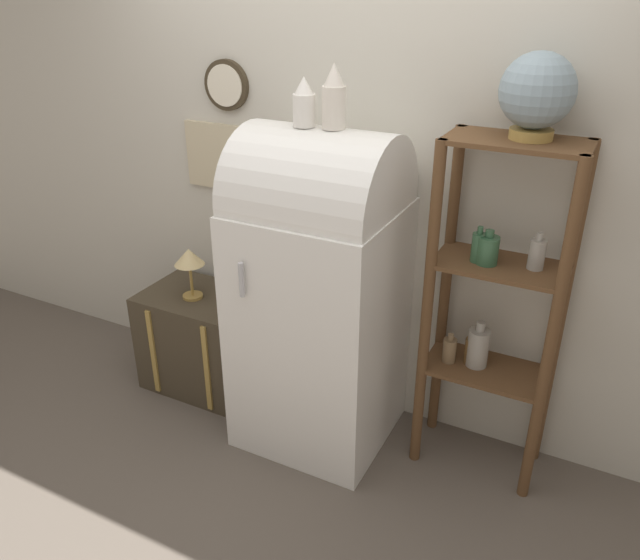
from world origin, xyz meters
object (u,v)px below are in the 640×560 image
object	(u,v)px
globe	(537,93)
desk_lamp	(189,260)
vase_left	(304,103)
refrigerator	(319,288)
vase_center	(334,98)
suitcase_trunk	(205,340)

from	to	relation	value
globe	desk_lamp	bearing A→B (deg)	-174.98
globe	vase_left	distance (m)	0.92
desk_lamp	globe	bearing A→B (deg)	5.02
globe	desk_lamp	distance (m)	1.91
refrigerator	desk_lamp	bearing A→B (deg)	177.88
vase_left	vase_center	bearing A→B (deg)	8.15
globe	vase_center	distance (m)	0.79
vase_center	desk_lamp	size ratio (longest dim) A/B	0.92
refrigerator	suitcase_trunk	xyz separation A→B (m)	(-0.77, 0.07, -0.54)
suitcase_trunk	globe	xyz separation A→B (m)	(1.61, 0.11, 1.49)
desk_lamp	refrigerator	bearing A→B (deg)	-2.12
globe	vase_left	xyz separation A→B (m)	(-0.90, -0.19, -0.08)
suitcase_trunk	desk_lamp	world-z (taller)	desk_lamp
suitcase_trunk	globe	world-z (taller)	globe
globe	vase_left	world-z (taller)	globe
globe	vase_center	xyz separation A→B (m)	(-0.77, -0.17, -0.06)
globe	suitcase_trunk	bearing A→B (deg)	-176.22
vase_left	desk_lamp	xyz separation A→B (m)	(-0.73, 0.04, -0.89)
suitcase_trunk	vase_center	size ratio (longest dim) A/B	2.52
vase_left	desk_lamp	world-z (taller)	vase_left
refrigerator	desk_lamp	size ratio (longest dim) A/B	5.52
vase_center	desk_lamp	world-z (taller)	vase_center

